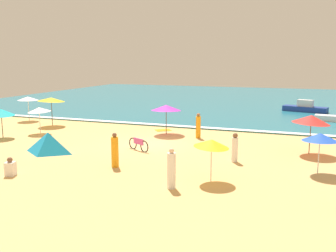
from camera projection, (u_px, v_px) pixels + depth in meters
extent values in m
plane|color=#E5B26B|center=(149.00, 144.00, 23.54)|extent=(60.00, 60.00, 0.00)
cube|color=teal|center=(230.00, 99.00, 49.40)|extent=(60.00, 44.00, 0.10)
cube|color=white|center=(180.00, 126.00, 29.34)|extent=(57.00, 0.70, 0.01)
cylinder|color=silver|center=(211.00, 161.00, 16.16)|extent=(0.05, 0.05, 1.86)
cone|color=yellow|center=(212.00, 143.00, 16.01)|extent=(1.63, 1.61, 0.45)
cylinder|color=#4C3823|center=(2.00, 124.00, 25.24)|extent=(0.05, 0.05, 1.97)
cone|color=#19B7C6|center=(1.00, 112.00, 25.10)|extent=(2.40, 2.39, 0.56)
cylinder|color=#4C3823|center=(52.00, 112.00, 29.94)|extent=(0.05, 0.05, 2.26)
cone|color=yellow|center=(51.00, 99.00, 29.75)|extent=(3.04, 3.04, 0.44)
cylinder|color=silver|center=(40.00, 121.00, 26.79)|extent=(0.05, 0.05, 1.88)
cone|color=white|center=(39.00, 110.00, 26.64)|extent=(2.26, 2.27, 0.43)
cylinder|color=#4C3823|center=(310.00, 135.00, 20.86)|extent=(0.05, 0.05, 2.21)
cone|color=red|center=(311.00, 119.00, 20.70)|extent=(2.63, 2.61, 0.60)
cylinder|color=silver|center=(29.00, 109.00, 32.36)|extent=(0.05, 0.05, 2.10)
cone|color=white|center=(28.00, 98.00, 32.20)|extent=(2.45, 2.45, 0.35)
cylinder|color=#4C3823|center=(166.00, 120.00, 26.49)|extent=(0.05, 0.05, 2.10)
cone|color=#B733C6|center=(166.00, 108.00, 26.33)|extent=(2.38, 2.39, 0.50)
cylinder|color=silver|center=(319.00, 154.00, 17.27)|extent=(0.05, 0.05, 1.91)
cone|color=blue|center=(320.00, 137.00, 17.13)|extent=(2.16, 2.17, 0.43)
pyramid|color=#1999D8|center=(48.00, 143.00, 21.20)|extent=(2.29, 1.62, 1.22)
torus|color=black|center=(133.00, 143.00, 22.21)|extent=(0.67, 0.38, 0.72)
torus|color=black|center=(144.00, 147.00, 21.41)|extent=(0.67, 0.38, 0.72)
cube|color=#D84CA5|center=(138.00, 141.00, 21.77)|extent=(0.81, 0.45, 0.36)
cylinder|color=orange|center=(198.00, 127.00, 25.16)|extent=(0.45, 0.45, 1.52)
sphere|color=#9E6B47|center=(198.00, 115.00, 25.01)|extent=(0.24, 0.24, 0.24)
cube|color=white|center=(11.00, 169.00, 17.05)|extent=(0.52, 0.52, 0.65)
sphere|color=brown|center=(10.00, 160.00, 16.97)|extent=(0.25, 0.25, 0.25)
cylinder|color=white|center=(171.00, 171.00, 15.29)|extent=(0.44, 0.44, 1.54)
sphere|color=beige|center=(171.00, 151.00, 15.14)|extent=(0.22, 0.22, 0.22)
cylinder|color=white|center=(235.00, 150.00, 19.30)|extent=(0.45, 0.45, 1.31)
sphere|color=brown|center=(235.00, 135.00, 19.16)|extent=(0.27, 0.27, 0.27)
cylinder|color=orange|center=(115.00, 152.00, 18.35)|extent=(0.51, 0.51, 1.55)
sphere|color=brown|center=(114.00, 135.00, 18.19)|extent=(0.23, 0.23, 0.23)
cube|color=orange|center=(163.00, 130.00, 28.06)|extent=(1.47, 1.43, 0.01)
cube|color=navy|center=(305.00, 109.00, 37.35)|extent=(4.49, 2.36, 0.54)
cube|color=silver|center=(305.00, 103.00, 37.24)|extent=(1.65, 1.14, 0.67)
cube|color=white|center=(331.00, 118.00, 31.58)|extent=(2.75, 1.36, 0.50)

